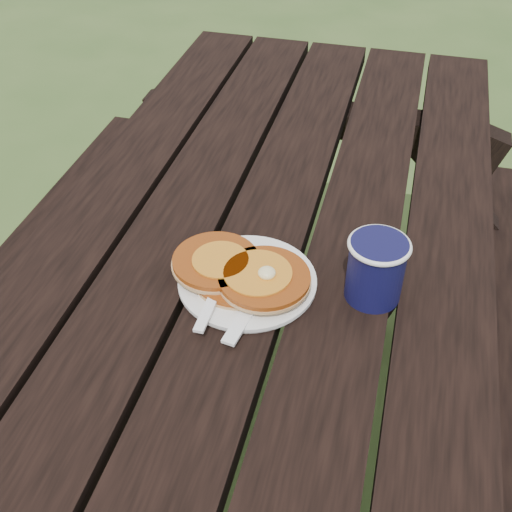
% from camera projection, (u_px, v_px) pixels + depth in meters
% --- Properties ---
extents(ground, '(60.00, 60.00, 0.00)m').
position_uv_depth(ground, '(252.00, 505.00, 1.50)').
color(ground, '#365022').
rests_on(ground, ground).
extents(picnic_table, '(1.36, 1.80, 0.75)m').
position_uv_depth(picnic_table, '(251.00, 410.00, 1.26)').
color(picnic_table, black).
rests_on(picnic_table, ground).
extents(plate, '(0.26, 0.26, 0.01)m').
position_uv_depth(plate, '(247.00, 282.00, 0.97)').
color(plate, white).
rests_on(plate, picnic_table).
extents(pancake_stack, '(0.22, 0.15, 0.04)m').
position_uv_depth(pancake_stack, '(241.00, 272.00, 0.96)').
color(pancake_stack, '#933F10').
rests_on(pancake_stack, plate).
extents(knife, '(0.05, 0.18, 0.00)m').
position_uv_depth(knife, '(254.00, 301.00, 0.93)').
color(knife, white).
rests_on(knife, plate).
extents(fork, '(0.03, 0.16, 0.01)m').
position_uv_depth(fork, '(210.00, 304.00, 0.92)').
color(fork, white).
rests_on(fork, plate).
extents(coffee_cup, '(0.09, 0.09, 0.10)m').
position_uv_depth(coffee_cup, '(376.00, 266.00, 0.92)').
color(coffee_cup, '#0E0E37').
rests_on(coffee_cup, picnic_table).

